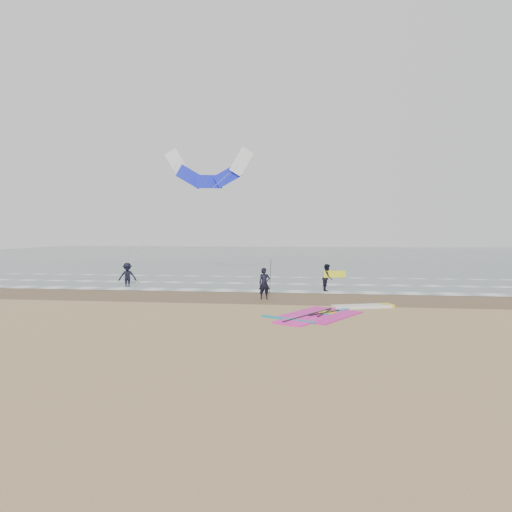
# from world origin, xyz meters

# --- Properties ---
(ground) EXTENTS (120.00, 120.00, 0.00)m
(ground) POSITION_xyz_m (0.00, 0.00, 0.00)
(ground) COLOR tan
(ground) RESTS_ON ground
(sea_water) EXTENTS (120.00, 80.00, 0.02)m
(sea_water) POSITION_xyz_m (0.00, 48.00, 0.01)
(sea_water) COLOR #47605E
(sea_water) RESTS_ON ground
(wet_sand_band) EXTENTS (120.00, 5.00, 0.01)m
(wet_sand_band) POSITION_xyz_m (0.00, 6.00, 0.00)
(wet_sand_band) COLOR brown
(wet_sand_band) RESTS_ON ground
(foam_waterline) EXTENTS (120.00, 9.15, 0.02)m
(foam_waterline) POSITION_xyz_m (0.00, 10.44, 0.03)
(foam_waterline) COLOR white
(foam_waterline) RESTS_ON ground
(windsurf_rig) EXTENTS (5.69, 5.39, 0.14)m
(windsurf_rig) POSITION_xyz_m (1.77, 1.61, 0.04)
(windsurf_rig) COLOR white
(windsurf_rig) RESTS_ON ground
(person_standing) EXTENTS (0.68, 0.56, 1.60)m
(person_standing) POSITION_xyz_m (-1.50, 5.22, 0.80)
(person_standing) COLOR black
(person_standing) RESTS_ON ground
(person_walking) EXTENTS (0.65, 0.81, 1.57)m
(person_walking) POSITION_xyz_m (1.73, 8.76, 0.79)
(person_walking) COLOR black
(person_walking) RESTS_ON ground
(person_wading) EXTENTS (1.30, 1.02, 1.76)m
(person_wading) POSITION_xyz_m (-11.01, 10.53, 0.88)
(person_wading) COLOR black
(person_wading) RESTS_ON ground
(held_pole) EXTENTS (0.17, 0.86, 1.82)m
(held_pole) POSITION_xyz_m (-1.20, 5.22, 1.17)
(held_pole) COLOR black
(held_pole) RESTS_ON ground
(carried_kiteboard) EXTENTS (1.30, 0.51, 0.39)m
(carried_kiteboard) POSITION_xyz_m (2.13, 8.66, 1.00)
(carried_kiteboard) COLOR yellow
(carried_kiteboard) RESTS_ON ground
(surf_kite) EXTENTS (7.68, 4.66, 8.30)m
(surf_kite) POSITION_xyz_m (-6.61, 14.85, 7.72)
(surf_kite) COLOR white
(surf_kite) RESTS_ON ground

